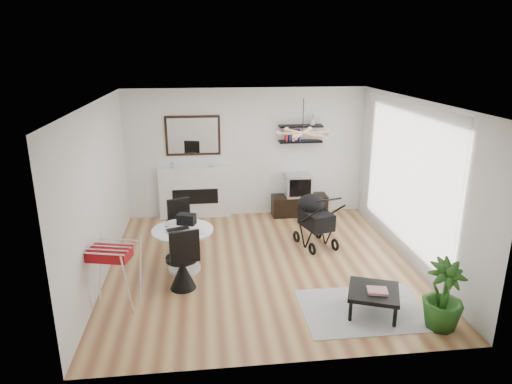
{
  "coord_description": "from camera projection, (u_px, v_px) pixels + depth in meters",
  "views": [
    {
      "loc": [
        -0.9,
        -6.83,
        3.46
      ],
      "look_at": [
        -0.04,
        0.4,
        1.15
      ],
      "focal_mm": 32.0,
      "sensor_mm": 36.0,
      "label": 1
    }
  ],
  "objects": [
    {
      "name": "chair_near",
      "position": [
        183.0,
        269.0,
        6.77
      ],
      "size": [
        0.51,
        0.53,
        1.0
      ],
      "rotation": [
        0.0,
        0.0,
        3.43
      ],
      "color": "black",
      "rests_on": "floor"
    },
    {
      "name": "dining_table",
      "position": [
        183.0,
        243.0,
        7.3
      ],
      "size": [
        0.98,
        0.98,
        0.71
      ],
      "color": "white",
      "rests_on": "floor"
    },
    {
      "name": "potted_plant",
      "position": [
        444.0,
        295.0,
        5.79
      ],
      "size": [
        0.6,
        0.6,
        0.92
      ],
      "primitive_type": "imported",
      "rotation": [
        0.0,
        0.0,
        0.17
      ],
      "color": "#225217",
      "rests_on": "floor"
    },
    {
      "name": "sheer_curtain",
      "position": [
        402.0,
        179.0,
        7.66
      ],
      "size": [
        0.04,
        3.6,
        2.6
      ],
      "primitive_type": "cube",
      "color": "white",
      "rests_on": "wall_right"
    },
    {
      "name": "shelf_lower",
      "position": [
        300.0,
        141.0,
        9.5
      ],
      "size": [
        0.9,
        0.25,
        0.04
      ],
      "primitive_type": "cube",
      "color": "black",
      "rests_on": "wall_back"
    },
    {
      "name": "wall_left",
      "position": [
        99.0,
        193.0,
        6.93
      ],
      "size": [
        0.0,
        5.0,
        5.0
      ],
      "primitive_type": "plane",
      "rotation": [
        1.57,
        0.0,
        1.57
      ],
      "color": "white",
      "rests_on": "floor"
    },
    {
      "name": "wall_right",
      "position": [
        413.0,
        182.0,
        7.48
      ],
      "size": [
        0.0,
        5.0,
        5.0
      ],
      "primitive_type": "plane",
      "rotation": [
        1.57,
        0.0,
        -1.57
      ],
      "color": "white",
      "rests_on": "floor"
    },
    {
      "name": "drying_rack",
      "position": [
        113.0,
        275.0,
        6.22
      ],
      "size": [
        0.75,
        0.72,
        0.95
      ],
      "rotation": [
        0.0,
        0.0,
        -0.24
      ],
      "color": "white",
      "rests_on": "floor"
    },
    {
      "name": "black_bag",
      "position": [
        187.0,
        219.0,
        7.42
      ],
      "size": [
        0.33,
        0.26,
        0.17
      ],
      "primitive_type": "cube",
      "rotation": [
        0.0,
        0.0,
        -0.34
      ],
      "color": "black",
      "rests_on": "dining_table"
    },
    {
      "name": "crt_tv",
      "position": [
        298.0,
        185.0,
        9.69
      ],
      "size": [
        0.54,
        0.47,
        0.47
      ],
      "color": "#BBBBBD",
      "rests_on": "tv_console"
    },
    {
      "name": "shelf_upper",
      "position": [
        301.0,
        126.0,
        9.4
      ],
      "size": [
        0.9,
        0.25,
        0.04
      ],
      "primitive_type": "cube",
      "color": "black",
      "rests_on": "wall_back"
    },
    {
      "name": "stroller",
      "position": [
        315.0,
        222.0,
        8.28
      ],
      "size": [
        0.73,
        0.93,
        1.04
      ],
      "rotation": [
        0.0,
        0.0,
        0.28
      ],
      "color": "black",
      "rests_on": "floor"
    },
    {
      "name": "tv_console",
      "position": [
        299.0,
        205.0,
        9.83
      ],
      "size": [
        1.18,
        0.41,
        0.44
      ],
      "primitive_type": "cube",
      "color": "black",
      "rests_on": "floor"
    },
    {
      "name": "floor",
      "position": [
        261.0,
        265.0,
        7.61
      ],
      "size": [
        5.0,
        5.0,
        0.0
      ],
      "primitive_type": "plane",
      "color": "brown",
      "rests_on": "ground"
    },
    {
      "name": "laptop",
      "position": [
        178.0,
        230.0,
        7.15
      ],
      "size": [
        0.4,
        0.31,
        0.03
      ],
      "primitive_type": "imported",
      "rotation": [
        0.0,
        0.0,
        0.27
      ],
      "color": "black",
      "rests_on": "dining_table"
    },
    {
      "name": "newspaper",
      "position": [
        192.0,
        232.0,
        7.12
      ],
      "size": [
        0.4,
        0.34,
        0.01
      ],
      "primitive_type": "cube",
      "rotation": [
        0.0,
        0.0,
        0.13
      ],
      "color": "silver",
      "rests_on": "dining_table"
    },
    {
      "name": "rug",
      "position": [
        363.0,
        309.0,
        6.31
      ],
      "size": [
        1.71,
        1.24,
        0.01
      ],
      "primitive_type": "cube",
      "color": "#B0B0B0",
      "rests_on": "floor"
    },
    {
      "name": "coffee_table",
      "position": [
        374.0,
        293.0,
        6.15
      ],
      "size": [
        0.85,
        0.85,
        0.34
      ],
      "rotation": [
        0.0,
        0.0,
        -0.37
      ],
      "color": "black",
      "rests_on": "rug"
    },
    {
      "name": "fireplace",
      "position": [
        195.0,
        186.0,
        9.58
      ],
      "size": [
        1.5,
        0.17,
        2.16
      ],
      "color": "white",
      "rests_on": "floor"
    },
    {
      "name": "ceiling",
      "position": [
        262.0,
        101.0,
        6.8
      ],
      "size": [
        5.0,
        5.0,
        0.0
      ],
      "primitive_type": "plane",
      "color": "white",
      "rests_on": "wall_back"
    },
    {
      "name": "magazines",
      "position": [
        377.0,
        291.0,
        6.08
      ],
      "size": [
        0.3,
        0.26,
        0.04
      ],
      "primitive_type": "cube",
      "rotation": [
        0.0,
        0.0,
        -0.23
      ],
      "color": "#BC2F36",
      "rests_on": "coffee_table"
    },
    {
      "name": "wall_back",
      "position": [
        246.0,
        153.0,
        9.57
      ],
      "size": [
        5.0,
        0.0,
        5.0
      ],
      "primitive_type": "plane",
      "rotation": [
        1.57,
        0.0,
        0.0
      ],
      "color": "white",
      "rests_on": "floor"
    },
    {
      "name": "drinking_glass",
      "position": [
        167.0,
        223.0,
        7.33
      ],
      "size": [
        0.06,
        0.06,
        0.1
      ],
      "primitive_type": "cylinder",
      "color": "white",
      "rests_on": "dining_table"
    },
    {
      "name": "pendant_lamp",
      "position": [
        303.0,
        133.0,
        7.33
      ],
      "size": [
        0.9,
        0.9,
        0.1
      ],
      "primitive_type": null,
      "color": "tan",
      "rests_on": "ceiling"
    },
    {
      "name": "chair_far",
      "position": [
        183.0,
        236.0,
        8.02
      ],
      "size": [
        0.49,
        0.51,
        0.94
      ],
      "rotation": [
        0.0,
        0.0,
        0.36
      ],
      "color": "black",
      "rests_on": "floor"
    }
  ]
}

